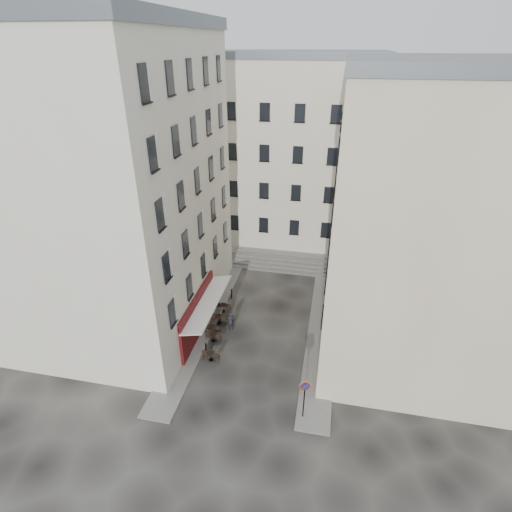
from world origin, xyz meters
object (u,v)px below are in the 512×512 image
(pedestrian, at_px, (231,321))
(bistro_table_b, at_px, (213,336))
(no_parking_sign, at_px, (305,393))
(bistro_table_a, at_px, (211,355))

(pedestrian, bearing_deg, bistro_table_b, 28.92)
(no_parking_sign, height_order, pedestrian, no_parking_sign)
(bistro_table_a, distance_m, pedestrian, 3.54)
(no_parking_sign, distance_m, pedestrian, 9.40)
(no_parking_sign, distance_m, bistro_table_b, 9.03)
(bistro_table_b, relative_size, pedestrian, 0.77)
(bistro_table_b, height_order, pedestrian, pedestrian)
(bistro_table_a, height_order, bistro_table_b, bistro_table_b)
(no_parking_sign, bearing_deg, bistro_table_a, 136.00)
(bistro_table_a, relative_size, bistro_table_b, 0.99)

